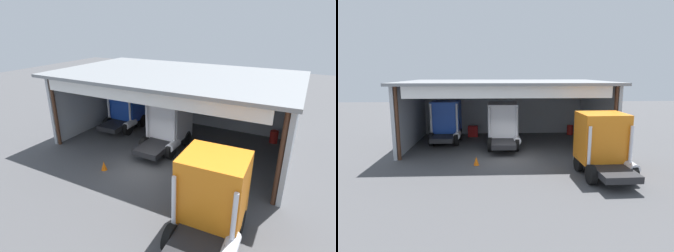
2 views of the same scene
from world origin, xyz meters
TOP-DOWN VIEW (x-y plane):
  - ground_plane at (0.00, 0.00)m, footprint 80.00×80.00m
  - workshop_shed at (0.00, 5.24)m, footprint 15.97×9.69m
  - truck_blue_center_left_bay at (-5.00, 5.24)m, footprint 2.50×4.26m
  - truck_white_yard_outside at (-0.21, 3.59)m, footprint 2.53×4.96m
  - truck_orange_center_right_bay at (5.33, -3.26)m, footprint 2.82×4.49m
  - oil_drum at (6.40, 7.77)m, footprint 0.58×0.58m
  - tool_cart at (-2.91, 7.33)m, footprint 0.90×0.60m
  - traffic_cone at (-2.12, -1.22)m, footprint 0.36×0.36m

SIDE VIEW (x-z plane):
  - ground_plane at x=0.00m, z-range 0.00..0.00m
  - traffic_cone at x=-2.12m, z-range 0.00..0.56m
  - oil_drum at x=6.40m, z-range 0.00..0.92m
  - tool_cart at x=-2.91m, z-range 0.00..1.00m
  - truck_white_yard_outside at x=-0.21m, z-range 0.10..3.57m
  - truck_blue_center_left_bay at x=-5.00m, z-range 0.09..3.61m
  - truck_orange_center_right_bay at x=5.33m, z-range 0.09..3.71m
  - workshop_shed at x=0.00m, z-range 1.05..6.29m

